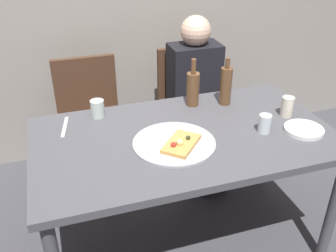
% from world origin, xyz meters
% --- Properties ---
extents(ground_plane, '(8.00, 8.00, 0.00)m').
position_xyz_m(ground_plane, '(0.00, 0.00, 0.00)').
color(ground_plane, '#424247').
extents(dining_table, '(1.57, 0.88, 0.76)m').
position_xyz_m(dining_table, '(0.00, 0.00, 0.68)').
color(dining_table, '#4C4C51').
rests_on(dining_table, ground_plane).
extents(pizza_tray, '(0.42, 0.42, 0.01)m').
position_xyz_m(pizza_tray, '(-0.08, -0.07, 0.76)').
color(pizza_tray, '#ADADB2').
rests_on(pizza_tray, dining_table).
extents(pizza_slice_last, '(0.24, 0.25, 0.05)m').
position_xyz_m(pizza_slice_last, '(-0.06, -0.11, 0.78)').
color(pizza_slice_last, tan).
rests_on(pizza_slice_last, pizza_tray).
extents(wine_bottle, '(0.08, 0.08, 0.29)m').
position_xyz_m(wine_bottle, '(0.16, 0.31, 0.87)').
color(wine_bottle, brown).
rests_on(wine_bottle, dining_table).
extents(beer_bottle, '(0.07, 0.07, 0.29)m').
position_xyz_m(beer_bottle, '(0.36, 0.27, 0.88)').
color(beer_bottle, brown).
rests_on(beer_bottle, dining_table).
extents(tumbler_near, '(0.08, 0.08, 0.10)m').
position_xyz_m(tumbler_near, '(-0.40, 0.34, 0.81)').
color(tumbler_near, '#B7C6BC').
rests_on(tumbler_near, dining_table).
extents(tumbler_far, '(0.07, 0.07, 0.12)m').
position_xyz_m(tumbler_far, '(0.62, 0.02, 0.81)').
color(tumbler_far, beige).
rests_on(tumbler_far, dining_table).
extents(wine_glass, '(0.07, 0.07, 0.10)m').
position_xyz_m(wine_glass, '(0.41, -0.10, 0.81)').
color(wine_glass, silver).
rests_on(wine_glass, dining_table).
extents(plate_stack, '(0.21, 0.21, 0.02)m').
position_xyz_m(plate_stack, '(0.61, -0.16, 0.77)').
color(plate_stack, white).
rests_on(plate_stack, dining_table).
extents(table_knife, '(0.06, 0.22, 0.01)m').
position_xyz_m(table_knife, '(-0.59, 0.27, 0.76)').
color(table_knife, '#B7B7BC').
rests_on(table_knife, dining_table).
extents(chair_left, '(0.44, 0.44, 0.90)m').
position_xyz_m(chair_left, '(-0.40, 0.84, 0.51)').
color(chair_left, '#472D1E').
rests_on(chair_left, ground_plane).
extents(chair_right, '(0.44, 0.44, 0.90)m').
position_xyz_m(chair_right, '(0.36, 0.84, 0.51)').
color(chair_right, '#472D1E').
rests_on(chair_right, ground_plane).
extents(guest_in_sweater, '(0.36, 0.56, 1.17)m').
position_xyz_m(guest_in_sweater, '(0.36, 0.69, 0.64)').
color(guest_in_sweater, black).
rests_on(guest_in_sweater, ground_plane).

